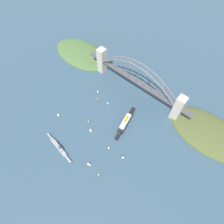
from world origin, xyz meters
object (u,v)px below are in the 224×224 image
at_px(small_boat_0, 123,157).
at_px(small_boat_6, 109,147).
at_px(small_boat_5, 58,114).
at_px(small_boat_2, 108,102).
at_px(small_boat_4, 98,175).
at_px(naval_cruiser, 59,148).
at_px(small_boat_3, 89,163).
at_px(small_boat_7, 91,130).
at_px(small_boat_1, 98,99).
at_px(small_boat_9, 98,91).
at_px(seaplane_taxiing_near_bridge, 168,91).
at_px(small_boat_8, 88,122).
at_px(ocean_liner, 125,122).
at_px(harbor_arch_bridge, 137,81).

distance_m(small_boat_0, small_boat_6, 31.77).
bearing_deg(small_boat_5, small_boat_0, -173.58).
height_order(small_boat_2, small_boat_4, small_boat_2).
distance_m(naval_cruiser, small_boat_3, 64.42).
xyz_separation_m(small_boat_6, small_boat_7, (50.36, -3.99, 0.68)).
xyz_separation_m(naval_cruiser, small_boat_1, (24.15, -129.01, -2.53)).
distance_m(small_boat_0, small_boat_5, 157.53).
bearing_deg(small_boat_9, small_boat_1, 131.88).
distance_m(seaplane_taxiing_near_bridge, small_boat_5, 243.59).
xyz_separation_m(small_boat_8, small_boat_9, (37.99, -67.46, 2.92)).
relative_size(naval_cruiser, small_boat_9, 9.67).
bearing_deg(small_boat_7, small_boat_1, -56.34).
relative_size(small_boat_6, small_boat_8, 0.93).
bearing_deg(naval_cruiser, small_boat_7, -105.95).
bearing_deg(small_boat_4, naval_cruiser, 7.76).
bearing_deg(small_boat_3, small_boat_1, -52.79).
distance_m(small_boat_5, small_boat_6, 125.76).
distance_m(naval_cruiser, small_boat_8, 76.16).
xyz_separation_m(ocean_liner, small_boat_3, (-3.41, 107.32, -1.23)).
relative_size(small_boat_3, small_boat_7, 0.88).
bearing_deg(harbor_arch_bridge, seaplane_taxiing_near_bridge, -138.74).
bearing_deg(naval_cruiser, small_boat_1, -79.40).
height_order(small_boat_4, small_boat_9, small_boat_9).
bearing_deg(small_boat_7, seaplane_taxiing_near_bridge, -108.44).
bearing_deg(ocean_liner, seaplane_taxiing_near_bridge, -99.19).
xyz_separation_m(small_boat_1, small_boat_9, (13.06, -14.57, 2.98)).
bearing_deg(small_boat_6, small_boat_9, -37.92).
relative_size(small_boat_1, small_boat_6, 0.92).
bearing_deg(seaplane_taxiing_near_bridge, ocean_liner, 80.81).
bearing_deg(small_boat_3, seaplane_taxiing_near_bridge, -94.17).
bearing_deg(small_boat_9, ocean_liner, 167.35).
relative_size(small_boat_3, small_boat_6, 1.02).
distance_m(small_boat_3, small_boat_7, 66.95).
xyz_separation_m(ocean_liner, small_boat_0, (-41.20, 57.85, -1.30)).
bearing_deg(seaplane_taxiing_near_bridge, small_boat_2, 54.54).
distance_m(harbor_arch_bridge, ocean_liner, 90.05).
bearing_deg(small_boat_7, small_boat_3, 131.30).
xyz_separation_m(small_boat_1, small_boat_7, (-42.70, 64.12, 4.25)).
relative_size(ocean_liner, naval_cruiser, 1.04).
bearing_deg(small_boat_7, small_boat_4, 143.00).
bearing_deg(ocean_liner, small_boat_1, -4.86).
bearing_deg(naval_cruiser, harbor_arch_bridge, -96.96).
bearing_deg(ocean_liner, small_boat_3, 91.82).
relative_size(ocean_liner, small_boat_1, 9.42).
bearing_deg(small_boat_3, harbor_arch_bridge, -78.33).
height_order(naval_cruiser, small_boat_9, naval_cruiser).
bearing_deg(harbor_arch_bridge, small_boat_7, 87.51).
bearing_deg(harbor_arch_bridge, small_boat_1, 55.63).
xyz_separation_m(harbor_arch_bridge, small_boat_3, (-38.30, 185.46, -29.27)).
relative_size(small_boat_1, small_boat_5, 0.81).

